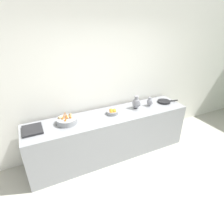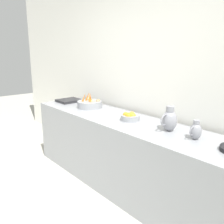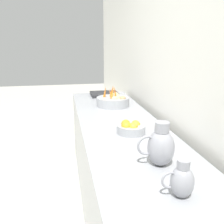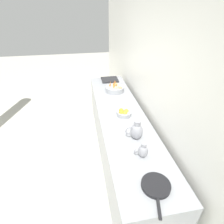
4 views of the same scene
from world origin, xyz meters
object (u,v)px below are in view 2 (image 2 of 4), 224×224
object	(u,v)px
orange_bowl	(130,117)
metal_pitcher_short	(196,131)
metal_pitcher_tall	(169,120)
vegetable_colander	(90,104)

from	to	relation	value
orange_bowl	metal_pitcher_short	bearing A→B (deg)	90.68
metal_pitcher_tall	metal_pitcher_short	size ratio (longest dim) A/B	1.41
vegetable_colander	orange_bowl	world-z (taller)	vegetable_colander
metal_pitcher_tall	metal_pitcher_short	world-z (taller)	metal_pitcher_tall
orange_bowl	metal_pitcher_tall	size ratio (longest dim) A/B	0.85
metal_pitcher_short	vegetable_colander	bearing A→B (deg)	-90.71
metal_pitcher_tall	vegetable_colander	bearing A→B (deg)	-90.11
vegetable_colander	metal_pitcher_short	distance (m)	1.66
metal_pitcher_tall	metal_pitcher_short	xyz separation A→B (m)	(0.02, 0.30, -0.03)
vegetable_colander	metal_pitcher_tall	bearing A→B (deg)	89.89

